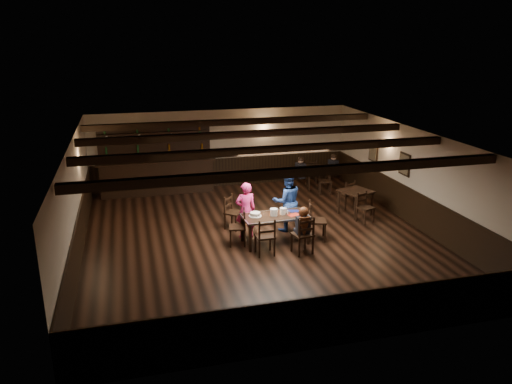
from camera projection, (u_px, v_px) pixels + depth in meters
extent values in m
plane|color=black|center=(259.00, 238.00, 13.24)|extent=(10.00, 10.00, 0.00)
cube|color=beige|center=(222.00, 148.00, 17.45)|extent=(9.00, 0.02, 2.70)
cube|color=beige|center=(337.00, 276.00, 8.22)|extent=(9.00, 0.02, 2.70)
cube|color=beige|center=(75.00, 203.00, 11.75)|extent=(0.02, 10.00, 2.70)
cube|color=beige|center=(414.00, 177.00, 13.92)|extent=(0.02, 10.00, 2.70)
cube|color=silver|center=(259.00, 138.00, 12.43)|extent=(9.00, 10.00, 0.02)
cube|color=black|center=(223.00, 172.00, 17.68)|extent=(9.00, 0.04, 1.00)
cube|color=black|center=(334.00, 320.00, 8.51)|extent=(9.00, 0.04, 1.00)
cube|color=black|center=(80.00, 237.00, 12.02)|extent=(0.04, 10.00, 1.00)
cube|color=black|center=(410.00, 206.00, 14.17)|extent=(0.04, 10.00, 1.00)
cube|color=black|center=(166.00, 137.00, 16.81)|extent=(0.90, 0.03, 1.00)
cube|color=black|center=(167.00, 137.00, 16.79)|extent=(0.80, 0.02, 0.90)
cube|color=black|center=(405.00, 164.00, 14.30)|extent=(0.03, 0.55, 0.65)
cube|color=#72664C|center=(404.00, 164.00, 14.29)|extent=(0.02, 0.45, 0.55)
cube|color=black|center=(373.00, 152.00, 16.07)|extent=(0.03, 0.55, 0.65)
cube|color=#72664C|center=(373.00, 152.00, 16.06)|extent=(0.02, 0.45, 0.55)
cube|color=black|center=(299.00, 172.00, 9.69)|extent=(8.90, 0.18, 0.18)
cube|color=black|center=(270.00, 150.00, 11.54)|extent=(8.90, 0.18, 0.18)
cube|color=black|center=(249.00, 134.00, 13.38)|extent=(8.90, 0.18, 0.18)
cube|color=black|center=(234.00, 122.00, 15.23)|extent=(8.90, 0.18, 0.18)
cube|color=black|center=(250.00, 239.00, 12.28)|extent=(0.06, 0.06, 0.71)
cube|color=black|center=(242.00, 228.00, 12.93)|extent=(0.06, 0.06, 0.71)
cube|color=black|center=(308.00, 231.00, 12.73)|extent=(0.06, 0.06, 0.71)
cube|color=black|center=(298.00, 222.00, 13.38)|extent=(0.06, 0.06, 0.71)
cube|color=black|center=(275.00, 216.00, 12.72)|extent=(1.72, 0.92, 0.04)
cube|color=#A5A8AD|center=(270.00, 211.00, 13.09)|extent=(1.68, 0.12, 0.05)
cube|color=#A5A8AD|center=(281.00, 222.00, 12.35)|extent=(1.68, 0.12, 0.05)
cube|color=#A5A8AD|center=(305.00, 213.00, 12.95)|extent=(0.07, 0.84, 0.05)
cube|color=#A5A8AD|center=(244.00, 220.00, 12.48)|extent=(0.07, 0.84, 0.05)
cube|color=black|center=(270.00, 242.00, 12.40)|extent=(0.04, 0.04, 0.46)
cube|color=black|center=(274.00, 248.00, 12.07)|extent=(0.04, 0.04, 0.46)
cube|color=black|center=(255.00, 244.00, 12.30)|extent=(0.04, 0.04, 0.46)
cube|color=black|center=(259.00, 249.00, 11.97)|extent=(0.04, 0.04, 0.46)
cube|color=black|center=(265.00, 236.00, 12.11)|extent=(0.45, 0.43, 0.04)
cube|color=black|center=(267.00, 230.00, 11.87)|extent=(0.45, 0.04, 0.48)
cube|color=black|center=(267.00, 232.00, 11.88)|extent=(0.38, 0.03, 0.05)
cube|color=black|center=(267.00, 224.00, 11.83)|extent=(0.38, 0.03, 0.05)
cube|color=black|center=(305.00, 240.00, 12.50)|extent=(0.04, 0.04, 0.46)
cube|color=black|center=(313.00, 245.00, 12.18)|extent=(0.04, 0.04, 0.46)
cube|color=black|center=(292.00, 243.00, 12.34)|extent=(0.04, 0.04, 0.46)
cube|color=black|center=(299.00, 248.00, 12.02)|extent=(0.04, 0.04, 0.46)
cube|color=black|center=(302.00, 234.00, 12.18)|extent=(0.53, 0.51, 0.04)
cube|color=black|center=(307.00, 228.00, 11.95)|extent=(0.45, 0.12, 0.49)
cube|color=black|center=(307.00, 230.00, 11.96)|extent=(0.39, 0.10, 0.05)
cube|color=black|center=(307.00, 222.00, 11.91)|extent=(0.39, 0.10, 0.05)
cube|color=black|center=(230.00, 233.00, 12.93)|extent=(0.04, 0.04, 0.45)
cube|color=black|center=(244.00, 233.00, 12.95)|extent=(0.04, 0.04, 0.45)
cube|color=black|center=(231.00, 239.00, 12.57)|extent=(0.04, 0.04, 0.45)
cube|color=black|center=(245.00, 239.00, 12.59)|extent=(0.04, 0.04, 0.45)
cube|color=black|center=(237.00, 227.00, 12.69)|extent=(0.50, 0.51, 0.04)
cube|color=black|center=(244.00, 218.00, 12.63)|extent=(0.12, 0.44, 0.47)
cube|color=black|center=(244.00, 220.00, 12.64)|extent=(0.10, 0.38, 0.05)
cube|color=black|center=(244.00, 213.00, 12.58)|extent=(0.10, 0.38, 0.05)
cube|color=black|center=(325.00, 233.00, 12.88)|extent=(0.05, 0.05, 0.49)
cube|color=black|center=(310.00, 233.00, 12.89)|extent=(0.05, 0.05, 0.49)
cube|color=black|center=(323.00, 228.00, 13.27)|extent=(0.05, 0.05, 0.49)
cube|color=black|center=(309.00, 227.00, 13.29)|extent=(0.05, 0.05, 0.49)
cube|color=black|center=(317.00, 221.00, 13.00)|extent=(0.57, 0.59, 0.05)
cube|color=black|center=(310.00, 211.00, 12.93)|extent=(0.18, 0.47, 0.51)
cube|color=black|center=(310.00, 213.00, 12.95)|extent=(0.14, 0.40, 0.06)
cube|color=black|center=(310.00, 206.00, 12.89)|extent=(0.14, 0.40, 0.06)
cube|color=black|center=(236.00, 224.00, 13.57)|extent=(0.05, 0.05, 0.45)
cube|color=black|center=(225.00, 222.00, 13.73)|extent=(0.05, 0.05, 0.45)
cube|color=black|center=(243.00, 220.00, 13.89)|extent=(0.05, 0.05, 0.45)
cube|color=black|center=(232.00, 218.00, 14.05)|extent=(0.05, 0.05, 0.45)
cube|color=black|center=(234.00, 213.00, 13.74)|extent=(0.60, 0.60, 0.04)
cube|color=black|center=(228.00, 204.00, 13.74)|extent=(0.32, 0.35, 0.47)
cube|color=black|center=(228.00, 205.00, 13.76)|extent=(0.27, 0.29, 0.05)
cube|color=black|center=(228.00, 199.00, 13.70)|extent=(0.27, 0.29, 0.05)
imported|color=#F63B80|center=(246.00, 210.00, 13.07)|extent=(0.56, 0.38, 1.51)
imported|color=navy|center=(287.00, 201.00, 13.52)|extent=(0.82, 0.64, 1.67)
cube|color=black|center=(301.00, 232.00, 12.28)|extent=(0.30, 0.30, 0.12)
cube|color=black|center=(303.00, 225.00, 12.11)|extent=(0.32, 0.19, 0.45)
cylinder|color=black|center=(303.00, 217.00, 12.05)|extent=(0.09, 0.32, 0.32)
sphere|color=#D8A384|center=(303.00, 212.00, 12.01)|extent=(0.19, 0.19, 0.19)
sphere|color=#34160B|center=(303.00, 212.00, 11.98)|extent=(0.24, 0.24, 0.24)
cone|color=#34160B|center=(304.00, 228.00, 12.00)|extent=(0.19, 0.19, 0.56)
cylinder|color=white|center=(255.00, 216.00, 12.65)|extent=(0.32, 0.32, 0.01)
cylinder|color=white|center=(255.00, 214.00, 12.63)|extent=(0.26, 0.26, 0.09)
cylinder|color=silver|center=(255.00, 215.00, 12.64)|extent=(0.28, 0.28, 0.04)
cylinder|color=white|center=(274.00, 212.00, 12.67)|extent=(0.19, 0.19, 0.18)
cylinder|color=white|center=(283.00, 211.00, 12.76)|extent=(0.15, 0.15, 0.17)
cylinder|color=#A5A8AD|center=(274.00, 213.00, 12.83)|extent=(0.06, 0.06, 0.03)
sphere|color=orange|center=(274.00, 212.00, 12.82)|extent=(0.03, 0.03, 0.03)
cylinder|color=silver|center=(288.00, 213.00, 12.76)|extent=(0.04, 0.04, 0.10)
cylinder|color=#A5A8AD|center=(289.00, 213.00, 12.77)|extent=(0.03, 0.03, 0.08)
cylinder|color=silver|center=(286.00, 210.00, 12.92)|extent=(0.07, 0.07, 0.11)
cube|color=maroon|center=(294.00, 215.00, 12.74)|extent=(0.35, 0.28, 0.00)
cube|color=#0F154E|center=(293.00, 211.00, 13.02)|extent=(0.33, 0.27, 0.00)
cube|color=black|center=(157.00, 177.00, 16.81)|extent=(3.71, 0.60, 1.10)
cube|color=black|center=(156.00, 161.00, 16.64)|extent=(3.91, 0.70, 0.05)
cube|color=black|center=(156.00, 160.00, 16.90)|extent=(3.71, 0.10, 2.20)
cube|color=black|center=(156.00, 153.00, 16.73)|extent=(3.61, 0.22, 0.03)
cube|color=black|center=(155.00, 143.00, 16.62)|extent=(3.61, 0.22, 0.03)
cube|color=black|center=(154.00, 133.00, 16.52)|extent=(3.61, 0.22, 0.03)
cube|color=black|center=(356.00, 191.00, 14.74)|extent=(1.06, 1.06, 0.04)
cube|color=black|center=(355.00, 208.00, 14.40)|extent=(0.05, 0.05, 0.71)
cube|color=black|center=(339.00, 202.00, 14.93)|extent=(0.05, 0.05, 0.71)
cube|color=black|center=(372.00, 204.00, 14.77)|extent=(0.05, 0.05, 0.71)
cube|color=black|center=(355.00, 198.00, 15.30)|extent=(0.05, 0.05, 0.71)
cube|color=black|center=(318.00, 168.00, 17.30)|extent=(1.01, 1.01, 0.04)
cube|color=black|center=(309.00, 181.00, 17.09)|extent=(0.05, 0.05, 0.71)
cube|color=black|center=(307.00, 176.00, 17.74)|extent=(0.05, 0.05, 0.71)
cube|color=black|center=(329.00, 181.00, 17.09)|extent=(0.05, 0.05, 0.71)
cube|color=black|center=(326.00, 176.00, 17.74)|extent=(0.05, 0.05, 0.71)
cube|color=black|center=(300.00, 170.00, 17.02)|extent=(0.30, 0.40, 0.51)
sphere|color=#D8A384|center=(301.00, 161.00, 16.92)|extent=(0.20, 0.20, 0.20)
sphere|color=black|center=(301.00, 160.00, 16.91)|extent=(0.21, 0.21, 0.21)
cube|color=black|center=(333.00, 167.00, 17.50)|extent=(0.30, 0.39, 0.50)
sphere|color=#D8A384|center=(333.00, 157.00, 17.40)|extent=(0.19, 0.19, 0.19)
sphere|color=black|center=(334.00, 157.00, 17.39)|extent=(0.20, 0.20, 0.20)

